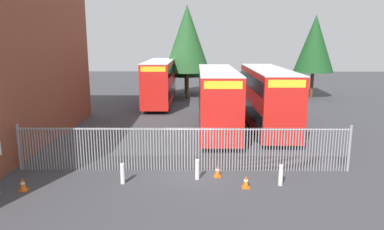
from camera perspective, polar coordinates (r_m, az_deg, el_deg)
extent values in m
plane|color=#3D3D42|center=(25.75, 0.11, -2.53)|extent=(100.00, 100.00, 0.00)
cylinder|color=gray|center=(19.83, -25.91, -4.87)|extent=(0.06, 0.06, 2.20)
cylinder|color=gray|center=(19.77, -25.55, -4.88)|extent=(0.06, 0.06, 2.20)
cylinder|color=gray|center=(19.71, -25.18, -4.90)|extent=(0.06, 0.06, 2.20)
cylinder|color=gray|center=(19.65, -24.81, -4.92)|extent=(0.06, 0.06, 2.20)
cylinder|color=gray|center=(19.59, -24.44, -4.93)|extent=(0.06, 0.06, 2.20)
cylinder|color=gray|center=(19.53, -24.07, -4.95)|extent=(0.06, 0.06, 2.20)
cylinder|color=gray|center=(19.47, -23.69, -4.96)|extent=(0.06, 0.06, 2.20)
cylinder|color=gray|center=(19.41, -23.31, -4.98)|extent=(0.06, 0.06, 2.20)
cylinder|color=gray|center=(19.36, -22.93, -4.99)|extent=(0.06, 0.06, 2.20)
cylinder|color=gray|center=(19.30, -22.55, -5.01)|extent=(0.06, 0.06, 2.20)
cylinder|color=gray|center=(19.25, -22.16, -5.02)|extent=(0.06, 0.06, 2.20)
cylinder|color=gray|center=(19.19, -21.77, -5.04)|extent=(0.06, 0.06, 2.20)
cylinder|color=gray|center=(19.14, -21.39, -5.05)|extent=(0.06, 0.06, 2.20)
cylinder|color=gray|center=(19.09, -20.99, -5.07)|extent=(0.06, 0.06, 2.20)
cylinder|color=gray|center=(19.04, -20.60, -5.08)|extent=(0.06, 0.06, 2.20)
cylinder|color=gray|center=(18.99, -20.20, -5.10)|extent=(0.06, 0.06, 2.20)
cylinder|color=gray|center=(18.94, -19.81, -5.11)|extent=(0.06, 0.06, 2.20)
cylinder|color=gray|center=(18.89, -19.41, -5.13)|extent=(0.06, 0.06, 2.20)
cylinder|color=gray|center=(18.84, -19.00, -5.14)|extent=(0.06, 0.06, 2.20)
cylinder|color=gray|center=(18.79, -18.60, -5.16)|extent=(0.06, 0.06, 2.20)
cylinder|color=gray|center=(18.75, -18.19, -5.17)|extent=(0.06, 0.06, 2.20)
cylinder|color=gray|center=(18.70, -17.79, -5.18)|extent=(0.06, 0.06, 2.20)
cylinder|color=gray|center=(18.66, -17.38, -5.20)|extent=(0.06, 0.06, 2.20)
cylinder|color=gray|center=(18.62, -16.96, -5.21)|extent=(0.06, 0.06, 2.20)
cylinder|color=gray|center=(18.58, -16.55, -5.22)|extent=(0.06, 0.06, 2.20)
cylinder|color=gray|center=(18.53, -16.13, -5.23)|extent=(0.06, 0.06, 2.20)
cylinder|color=gray|center=(18.49, -15.72, -5.25)|extent=(0.06, 0.06, 2.20)
cylinder|color=gray|center=(18.46, -15.30, -5.26)|extent=(0.06, 0.06, 2.20)
cylinder|color=gray|center=(18.42, -14.88, -5.27)|extent=(0.06, 0.06, 2.20)
cylinder|color=gray|center=(18.38, -14.45, -5.28)|extent=(0.06, 0.06, 2.20)
cylinder|color=gray|center=(18.35, -14.03, -5.29)|extent=(0.06, 0.06, 2.20)
cylinder|color=gray|center=(18.31, -13.60, -5.30)|extent=(0.06, 0.06, 2.20)
cylinder|color=gray|center=(18.28, -13.17, -5.32)|extent=(0.06, 0.06, 2.20)
cylinder|color=gray|center=(18.24, -12.75, -5.33)|extent=(0.06, 0.06, 2.20)
cylinder|color=gray|center=(18.21, -12.31, -5.34)|extent=(0.06, 0.06, 2.20)
cylinder|color=gray|center=(18.18, -11.88, -5.35)|extent=(0.06, 0.06, 2.20)
cylinder|color=gray|center=(18.15, -11.45, -5.36)|extent=(0.06, 0.06, 2.20)
cylinder|color=gray|center=(18.12, -11.01, -5.37)|extent=(0.06, 0.06, 2.20)
cylinder|color=gray|center=(18.09, -10.58, -5.38)|extent=(0.06, 0.06, 2.20)
cylinder|color=gray|center=(18.07, -10.14, -5.39)|extent=(0.06, 0.06, 2.20)
cylinder|color=gray|center=(18.04, -9.70, -5.39)|extent=(0.06, 0.06, 2.20)
cylinder|color=gray|center=(18.02, -9.26, -5.40)|extent=(0.06, 0.06, 2.20)
cylinder|color=gray|center=(17.99, -8.82, -5.41)|extent=(0.06, 0.06, 2.20)
cylinder|color=gray|center=(17.97, -8.37, -5.42)|extent=(0.06, 0.06, 2.20)
cylinder|color=gray|center=(17.95, -7.93, -5.43)|extent=(0.06, 0.06, 2.20)
cylinder|color=gray|center=(17.93, -7.49, -5.43)|extent=(0.06, 0.06, 2.20)
cylinder|color=gray|center=(17.91, -7.04, -5.44)|extent=(0.06, 0.06, 2.20)
cylinder|color=gray|center=(17.89, -6.59, -5.45)|extent=(0.06, 0.06, 2.20)
cylinder|color=gray|center=(17.88, -6.14, -5.45)|extent=(0.06, 0.06, 2.20)
cylinder|color=gray|center=(17.86, -5.70, -5.46)|extent=(0.06, 0.06, 2.20)
cylinder|color=gray|center=(17.84, -5.25, -5.46)|extent=(0.06, 0.06, 2.20)
cylinder|color=gray|center=(17.83, -4.80, -5.47)|extent=(0.06, 0.06, 2.20)
cylinder|color=gray|center=(17.82, -4.35, -5.48)|extent=(0.06, 0.06, 2.20)
cylinder|color=gray|center=(17.81, -3.89, -5.48)|extent=(0.06, 0.06, 2.20)
cylinder|color=gray|center=(17.80, -3.44, -5.48)|extent=(0.06, 0.06, 2.20)
cylinder|color=gray|center=(17.79, -2.99, -5.49)|extent=(0.06, 0.06, 2.20)
cylinder|color=gray|center=(17.78, -2.54, -5.49)|extent=(0.06, 0.06, 2.20)
cylinder|color=gray|center=(17.77, -2.08, -5.50)|extent=(0.06, 0.06, 2.20)
cylinder|color=gray|center=(17.77, -1.63, -5.50)|extent=(0.06, 0.06, 2.20)
cylinder|color=gray|center=(17.76, -1.18, -5.50)|extent=(0.06, 0.06, 2.20)
cylinder|color=gray|center=(17.76, -0.72, -5.50)|extent=(0.06, 0.06, 2.20)
cylinder|color=gray|center=(17.75, -0.27, -5.51)|extent=(0.06, 0.06, 2.20)
cylinder|color=gray|center=(17.75, 0.19, -5.51)|extent=(0.06, 0.06, 2.20)
cylinder|color=gray|center=(17.75, 0.64, -5.51)|extent=(0.06, 0.06, 2.20)
cylinder|color=gray|center=(17.75, 1.10, -5.51)|extent=(0.06, 0.06, 2.20)
cylinder|color=gray|center=(17.75, 1.55, -5.51)|extent=(0.06, 0.06, 2.20)
cylinder|color=gray|center=(17.76, 2.01, -5.51)|extent=(0.06, 0.06, 2.20)
cylinder|color=gray|center=(17.76, 2.46, -5.51)|extent=(0.06, 0.06, 2.20)
cylinder|color=gray|center=(17.76, 2.91, -5.51)|extent=(0.06, 0.06, 2.20)
cylinder|color=gray|center=(17.77, 3.37, -5.51)|extent=(0.06, 0.06, 2.20)
cylinder|color=gray|center=(17.78, 3.82, -5.51)|extent=(0.06, 0.06, 2.20)
cylinder|color=gray|center=(17.79, 4.28, -5.51)|extent=(0.06, 0.06, 2.20)
cylinder|color=gray|center=(17.80, 4.73, -5.50)|extent=(0.06, 0.06, 2.20)
cylinder|color=gray|center=(17.81, 5.18, -5.50)|extent=(0.06, 0.06, 2.20)
cylinder|color=gray|center=(17.82, 5.63, -5.50)|extent=(0.06, 0.06, 2.20)
cylinder|color=gray|center=(17.83, 6.08, -5.50)|extent=(0.06, 0.06, 2.20)
cylinder|color=gray|center=(17.84, 6.53, -5.49)|extent=(0.06, 0.06, 2.20)
cylinder|color=gray|center=(17.86, 6.98, -5.49)|extent=(0.06, 0.06, 2.20)
cylinder|color=gray|center=(17.87, 7.43, -5.49)|extent=(0.06, 0.06, 2.20)
cylinder|color=gray|center=(17.89, 7.88, -5.48)|extent=(0.06, 0.06, 2.20)
cylinder|color=gray|center=(17.91, 8.33, -5.48)|extent=(0.06, 0.06, 2.20)
cylinder|color=gray|center=(17.93, 8.77, -5.47)|extent=(0.06, 0.06, 2.20)
cylinder|color=gray|center=(17.95, 9.22, -5.47)|extent=(0.06, 0.06, 2.20)
cylinder|color=gray|center=(17.97, 9.66, -5.46)|extent=(0.06, 0.06, 2.20)
cylinder|color=gray|center=(17.99, 10.10, -5.46)|extent=(0.06, 0.06, 2.20)
cylinder|color=gray|center=(18.02, 10.55, -5.45)|extent=(0.06, 0.06, 2.20)
cylinder|color=gray|center=(18.04, 10.99, -5.45)|extent=(0.06, 0.06, 2.20)
cylinder|color=gray|center=(18.07, 11.43, -5.44)|extent=(0.06, 0.06, 2.20)
cylinder|color=gray|center=(18.09, 11.86, -5.43)|extent=(0.06, 0.06, 2.20)
cylinder|color=gray|center=(18.12, 12.30, -5.42)|extent=(0.06, 0.06, 2.20)
cylinder|color=gray|center=(18.15, 12.74, -5.42)|extent=(0.06, 0.06, 2.20)
cylinder|color=gray|center=(18.18, 13.17, -5.41)|extent=(0.06, 0.06, 2.20)
cylinder|color=gray|center=(18.21, 13.60, -5.40)|extent=(0.06, 0.06, 2.20)
cylinder|color=gray|center=(18.24, 14.03, -5.39)|extent=(0.06, 0.06, 2.20)
cylinder|color=gray|center=(18.27, 14.46, -5.38)|extent=(0.06, 0.06, 2.20)
cylinder|color=gray|center=(18.31, 14.89, -5.38)|extent=(0.06, 0.06, 2.20)
cylinder|color=gray|center=(18.34, 15.32, -5.37)|extent=(0.06, 0.06, 2.20)
cylinder|color=gray|center=(18.38, 15.74, -5.36)|extent=(0.06, 0.06, 2.20)
cylinder|color=gray|center=(18.42, 16.17, -5.35)|extent=(0.06, 0.06, 2.20)
cylinder|color=gray|center=(18.45, 16.59, -5.34)|extent=(0.06, 0.06, 2.20)
cylinder|color=gray|center=(18.49, 17.01, -5.33)|extent=(0.06, 0.06, 2.20)
cylinder|color=gray|center=(18.53, 17.42, -5.32)|extent=(0.06, 0.06, 2.20)
cylinder|color=gray|center=(18.57, 17.84, -5.31)|extent=(0.06, 0.06, 2.20)
cylinder|color=gray|center=(18.61, 18.25, -5.30)|extent=(0.06, 0.06, 2.20)
cylinder|color=gray|center=(18.66, 18.67, -5.28)|extent=(0.06, 0.06, 2.20)
cylinder|color=gray|center=(18.70, 19.08, -5.27)|extent=(0.06, 0.06, 2.20)
cylinder|color=gray|center=(18.75, 19.49, -5.26)|extent=(0.06, 0.06, 2.20)
cylinder|color=gray|center=(18.79, 19.89, -5.25)|extent=(0.06, 0.06, 2.20)
cylinder|color=gray|center=(18.84, 20.30, -5.24)|extent=(0.06, 0.06, 2.20)
cylinder|color=gray|center=(18.88, 20.70, -5.23)|extent=(0.06, 0.06, 2.20)
cylinder|color=gray|center=(18.93, 21.10, -5.21)|extent=(0.06, 0.06, 2.20)
cylinder|color=gray|center=(18.98, 21.50, -5.20)|extent=(0.06, 0.06, 2.20)
cylinder|color=gray|center=(19.03, 21.89, -5.19)|extent=(0.06, 0.06, 2.20)
cylinder|color=gray|center=(19.08, 22.29, -5.18)|extent=(0.06, 0.06, 2.20)
cylinder|color=gray|center=(19.14, 22.68, -5.16)|extent=(0.06, 0.06, 2.20)
cylinder|color=gray|center=(19.19, 23.07, -5.15)|extent=(0.06, 0.06, 2.20)
cylinder|color=gray|center=(19.24, 23.46, -5.14)|extent=(0.06, 0.06, 2.20)
cylinder|color=gray|center=(19.30, 23.84, -5.12)|extent=(0.06, 0.06, 2.20)
cylinder|color=gray|center=(17.49, -1.42, -2.31)|extent=(16.40, 0.07, 0.07)
cylinder|color=gray|center=(19.81, -25.93, -4.66)|extent=(0.14, 0.14, 2.35)
cylinder|color=gray|center=(19.28, 23.86, -4.91)|extent=(0.14, 0.14, 2.35)
cube|color=red|center=(25.22, 4.05, 2.60)|extent=(2.50, 10.80, 4.00)
cube|color=black|center=(25.36, 4.02, 0.81)|extent=(2.54, 10.37, 0.90)
cube|color=black|center=(25.06, 4.09, 5.30)|extent=(2.54, 10.37, 0.90)
cube|color=yellow|center=(19.70, 5.01, 4.82)|extent=(2.12, 0.12, 0.44)
cube|color=silver|center=(24.98, 4.12, 7.20)|extent=(2.50, 10.80, 0.08)
cylinder|color=black|center=(22.30, 1.64, -3.43)|extent=(0.30, 1.04, 1.04)
cylinder|color=black|center=(22.44, 7.28, -3.42)|extent=(0.30, 1.04, 1.04)
cylinder|color=black|center=(28.44, 1.44, -0.07)|extent=(0.30, 1.04, 1.04)
cylinder|color=black|center=(28.55, 5.86, -0.08)|extent=(0.30, 1.04, 1.04)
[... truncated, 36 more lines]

